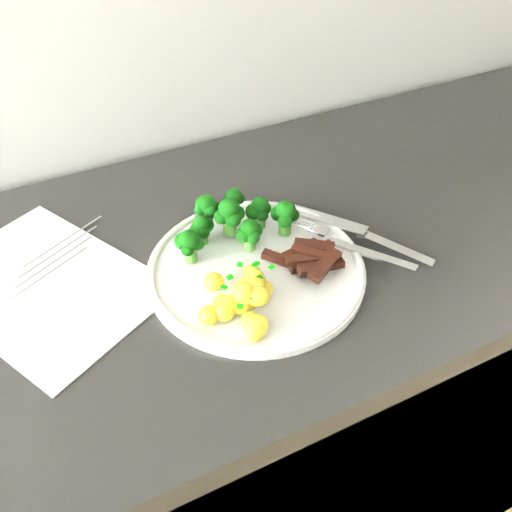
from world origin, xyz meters
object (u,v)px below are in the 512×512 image
Objects in this scene: recipe_paper at (45,285)px; fork at (353,246)px; potatoes at (242,299)px; knife at (374,241)px; plate at (256,268)px; counter at (227,426)px; broccoli at (233,219)px; beef_strips at (312,259)px.

recipe_paper is 0.41m from fork.
potatoes is 0.58× the size of knife.
knife is at bearing -7.56° from plate.
potatoes reaches higher than counter.
potatoes is (-0.05, -0.13, -0.02)m from broccoli.
counter is 19.14× the size of potatoes.
plate is (0.04, -0.05, 0.44)m from counter.
counter is 7.93× the size of plate.
recipe_paper is at bearing 172.95° from broccoli.
counter is 0.44m from plate.
fork is 0.04m from knife.
broccoli is at bearing -7.05° from recipe_paper.
broccoli is 1.47× the size of potatoes.
fork reaches higher than counter.
knife is at bearing 6.77° from fork.
beef_strips is (0.07, -0.10, -0.02)m from broccoli.
counter is 0.47m from beef_strips.
counter is 6.46× the size of recipe_paper.
beef_strips reaches higher than recipe_paper.
plate is 2.41× the size of potatoes.
plate is 0.08m from potatoes.
broccoli reaches higher than knife.
recipe_paper is at bearing 143.02° from potatoes.
plate is at bearing 172.44° from knife.
recipe_paper is at bearing 158.90° from plate.
knife is (0.43, -0.12, 0.01)m from recipe_paper.
beef_strips reaches higher than fork.
beef_strips is at bearing -178.50° from fork.
beef_strips is at bearing -23.60° from plate.
plate is 0.14m from fork.
fork is (0.17, -0.08, 0.45)m from counter.
beef_strips is at bearing -21.63° from recipe_paper.
potatoes is at bearing -170.31° from fork.
potatoes reaches higher than knife.
plate is 0.08m from broccoli.
recipe_paper is 3.44× the size of beef_strips.
recipe_paper is 0.26m from potatoes.
beef_strips is at bearing 14.15° from potatoes.
knife reaches higher than plate.
recipe_paper is at bearing 167.40° from counter.
fork is 0.85× the size of knife.
potatoes is at bearing -165.85° from beef_strips.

